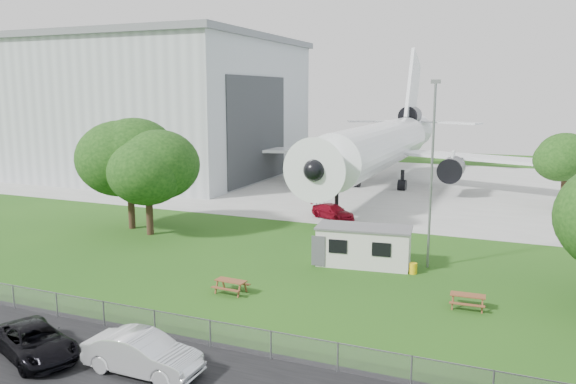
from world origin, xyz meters
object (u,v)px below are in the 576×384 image
at_px(hangar, 134,106).
at_px(picnic_east, 467,308).
at_px(airliner, 382,144).
at_px(picnic_west, 231,293).
at_px(site_cabin, 364,246).
at_px(car_centre_sedan, 143,354).

height_order(hangar, picnic_east, hangar).
bearing_deg(airliner, hangar, 179.78).
bearing_deg(hangar, picnic_east, -36.31).
distance_m(airliner, picnic_west, 39.20).
bearing_deg(airliner, site_cabin, -78.65).
distance_m(airliner, car_centre_sedan, 48.69).
relative_size(airliner, picnic_east, 26.52).
xyz_separation_m(hangar, car_centre_sedan, (37.63, -48.60, -8.58)).
height_order(airliner, picnic_east, airliner).
distance_m(site_cabin, picnic_west, 9.93).
height_order(airliner, site_cabin, airliner).
relative_size(airliner, car_centre_sedan, 9.51).
relative_size(site_cabin, picnic_east, 3.83).
relative_size(hangar, car_centre_sedan, 8.56).
bearing_deg(hangar, picnic_west, -46.88).
xyz_separation_m(site_cabin, picnic_east, (7.10, -5.28, -1.31)).
relative_size(hangar, picnic_east, 23.89).
bearing_deg(airliner, car_centre_sedan, -88.04).
bearing_deg(picnic_west, picnic_east, 15.66).
relative_size(hangar, airliner, 0.90).
bearing_deg(site_cabin, picnic_west, -124.94).
height_order(hangar, airliner, hangar).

